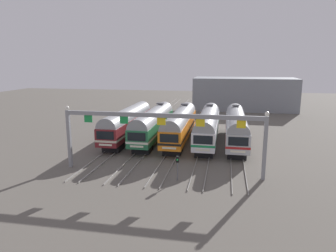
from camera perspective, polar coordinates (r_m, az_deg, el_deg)
The scene contains 10 objects.
ground_plane at distance 46.44m, azimuth 2.20°, elevation -2.84°, with size 160.00×160.00×0.00m, color #5B564F.
track_bed at distance 62.89m, azimuth 4.48°, elevation 1.09°, with size 17.72×70.00×0.15m.
commuter_train_maroon at distance 47.66m, azimuth -7.46°, elevation 0.76°, with size 2.88×18.06×4.77m.
commuter_train_green at distance 46.58m, azimuth -2.71°, elevation 0.60°, with size 2.88×18.06×5.05m.
commuter_train_orange at distance 45.83m, azimuth 2.23°, elevation 0.42°, with size 2.88×18.06×5.05m.
commuter_train_white at distance 45.44m, azimuth 7.30°, elevation 0.23°, with size 2.88×18.06×5.05m.
commuter_train_stainless at distance 45.40m, azimuth 12.41°, elevation 0.03°, with size 2.88×18.06×5.05m.
catenary_gantry at distance 32.30m, azimuth -1.24°, elevation 0.20°, with size 21.46×0.44×6.97m.
yard_signal_mast at distance 31.06m, azimuth 1.77°, elevation -6.88°, with size 0.28×0.35×2.55m.
maintenance_building at distance 79.03m, azimuth 13.79°, elevation 5.77°, with size 24.46×10.00×7.76m, color gray.
Camera 1 is at (6.50, -44.46, 11.75)m, focal length 33.18 mm.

